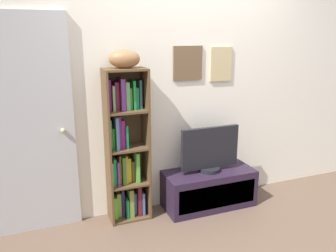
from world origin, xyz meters
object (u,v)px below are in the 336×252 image
Objects in this scene: tv_stand at (209,188)px; door at (22,129)px; bookshelf at (125,151)px; television at (210,150)px; football at (124,59)px.

door is (-1.75, 0.18, 0.79)m from tv_stand.
bookshelf is 0.94m from door.
television is (-0.00, 0.00, 0.43)m from tv_stand.
bookshelf is 5.32× the size of football.
football is 1.27m from television.
bookshelf is at bearing 172.82° from tv_stand.
bookshelf reaches higher than television.
tv_stand is 0.43m from television.
tv_stand is at bearing -90.00° from television.
television is at bearing 90.00° from tv_stand.
door reaches higher than bookshelf.
door is (-0.89, 0.07, 0.29)m from bookshelf.
football is at bearing -61.18° from bookshelf.
football is at bearing 174.68° from tv_stand.
football is 1.61m from tv_stand.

